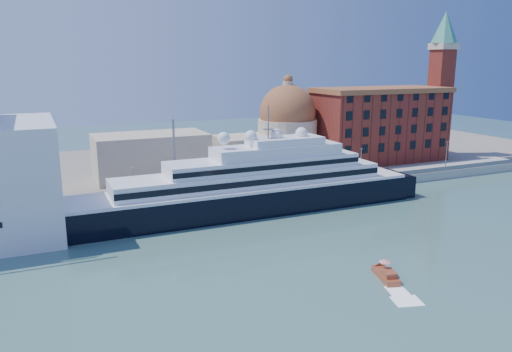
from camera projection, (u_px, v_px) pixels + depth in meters
name	position (u px, v px, depth m)	size (l,w,h in m)	color
ground	(325.00, 240.00, 94.61)	(400.00, 400.00, 0.00)	#396359
quay	(253.00, 192.00, 124.58)	(180.00, 10.00, 2.50)	gray
land	(202.00, 164.00, 161.12)	(260.00, 72.00, 2.00)	slate
quay_fence	(261.00, 189.00, 120.16)	(180.00, 0.10, 1.20)	slate
superyacht	(232.00, 193.00, 110.01)	(92.92, 12.88, 27.77)	black
service_barge	(81.00, 236.00, 94.64)	(12.79, 5.17, 2.81)	white
water_taxi	(386.00, 274.00, 77.61)	(3.91, 6.93, 3.13)	maroon
warehouse	(380.00, 124.00, 158.49)	(43.00, 19.00, 23.25)	maroon
campanile	(441.00, 75.00, 164.70)	(8.40, 8.40, 47.00)	maroon
church	(240.00, 139.00, 146.07)	(66.00, 18.00, 25.50)	beige
lamp_posts	(206.00, 164.00, 116.08)	(120.80, 2.40, 18.00)	slate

